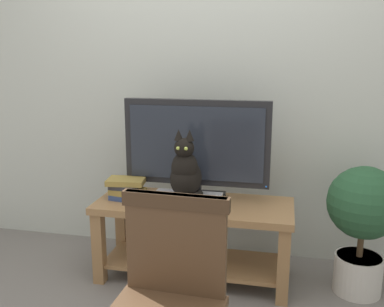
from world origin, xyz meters
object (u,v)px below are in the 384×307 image
object	(u,v)px
tv_stand	(194,227)
cat	(186,172)
potted_plant	(363,217)
wooden_chair	(167,294)
tv	(196,147)
book_stack	(126,188)
media_box	(186,201)

from	to	relation	value
tv_stand	cat	distance (m)	0.40
cat	potted_plant	distance (m)	1.09
wooden_chair	tv	bearing A→B (deg)	96.16
book_stack	potted_plant	bearing A→B (deg)	2.09
wooden_chair	book_stack	bearing A→B (deg)	118.28
tv	potted_plant	distance (m)	1.09
tv_stand	media_box	size ratio (longest dim) A/B	2.92
wooden_chair	potted_plant	bearing A→B (deg)	50.93
tv_stand	potted_plant	size ratio (longest dim) A/B	1.56
tv	book_stack	size ratio (longest dim) A/B	3.62
tv	cat	distance (m)	0.22
potted_plant	tv_stand	bearing A→B (deg)	-178.05
tv_stand	cat	xyz separation A→B (m)	(-0.03, -0.09, 0.38)
cat	wooden_chair	distance (m)	1.01
cat	tv	bearing A→B (deg)	80.29
tv_stand	book_stack	world-z (taller)	book_stack
book_stack	tv_stand	bearing A→B (deg)	2.42
book_stack	wooden_chair	bearing A→B (deg)	-61.72
tv_stand	cat	world-z (taller)	cat
wooden_chair	potted_plant	world-z (taller)	wooden_chair
tv_stand	potted_plant	xyz separation A→B (m)	(1.02, 0.03, 0.13)
tv_stand	potted_plant	world-z (taller)	potted_plant
potted_plant	wooden_chair	bearing A→B (deg)	-129.07
cat	book_stack	xyz separation A→B (m)	(-0.41, 0.08, -0.15)
tv	media_box	bearing A→B (deg)	-101.04
wooden_chair	potted_plant	distance (m)	1.42
book_stack	media_box	bearing A→B (deg)	-8.44
tv_stand	potted_plant	distance (m)	1.03
media_box	potted_plant	xyz separation A→B (m)	(1.05, 0.11, -0.06)
wooden_chair	cat	bearing A→B (deg)	98.98
tv	media_box	distance (m)	0.35
media_box	potted_plant	distance (m)	1.06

